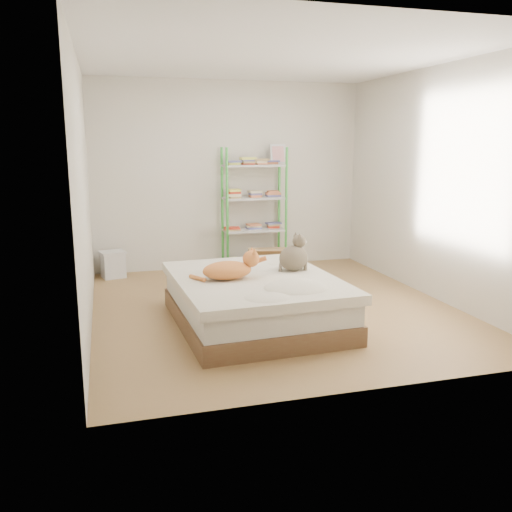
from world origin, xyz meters
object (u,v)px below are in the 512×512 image
object	(u,v)px
cardboard_box	(268,263)
white_bin	(113,264)
orange_cat	(227,268)
shelf_unit	(255,207)
grey_cat	(293,253)
bed	(254,300)

from	to	relation	value
cardboard_box	white_bin	bearing A→B (deg)	175.83
orange_cat	shelf_unit	distance (m)	2.56
grey_cat	white_bin	xyz separation A→B (m)	(-1.76, 2.17, -0.49)
grey_cat	shelf_unit	distance (m)	2.22
orange_cat	bed	bearing A→B (deg)	6.84
white_bin	grey_cat	bearing A→B (deg)	-50.93
bed	cardboard_box	distance (m)	1.94
grey_cat	cardboard_box	xyz separation A→B (m)	(0.24, 1.66, -0.49)
orange_cat	cardboard_box	size ratio (longest dim) A/B	0.98
shelf_unit	bed	bearing A→B (deg)	-105.54
shelf_unit	cardboard_box	distance (m)	0.88
cardboard_box	white_bin	xyz separation A→B (m)	(-2.00, 0.50, 0.00)
grey_cat	shelf_unit	bearing A→B (deg)	-15.60
grey_cat	orange_cat	bearing A→B (deg)	92.99
grey_cat	cardboard_box	distance (m)	1.75
grey_cat	white_bin	world-z (taller)	grey_cat
cardboard_box	white_bin	size ratio (longest dim) A/B	1.55
shelf_unit	white_bin	xyz separation A→B (m)	(-1.96, -0.03, -0.70)
orange_cat	grey_cat	distance (m)	0.76
bed	shelf_unit	distance (m)	2.51
bed	grey_cat	xyz separation A→B (m)	(0.45, 0.14, 0.43)
bed	orange_cat	distance (m)	0.45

